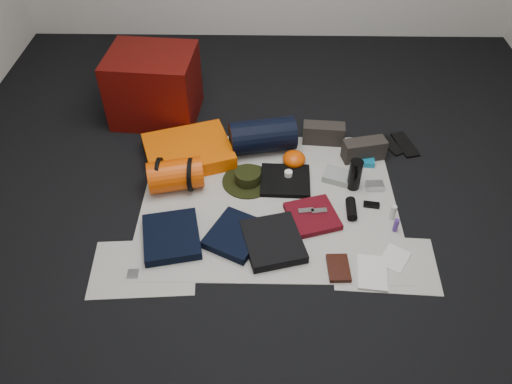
{
  "coord_description": "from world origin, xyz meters",
  "views": [
    {
      "loc": [
        -0.05,
        -2.25,
        2.24
      ],
      "look_at": [
        -0.08,
        -0.03,
        0.1
      ],
      "focal_mm": 35.0,
      "sensor_mm": 36.0,
      "label": 1
    }
  ],
  "objects_px": {
    "red_cabinet": "(154,86)",
    "paperback_book": "(338,268)",
    "navy_duffel": "(263,136)",
    "water_bottle": "(355,175)",
    "compact_camera": "(375,186)",
    "stuff_sack": "(175,175)",
    "sleeping_pad": "(188,151)"
  },
  "relations": [
    {
      "from": "compact_camera",
      "to": "red_cabinet",
      "type": "bearing_deg",
      "value": 148.37
    },
    {
      "from": "sleeping_pad",
      "to": "water_bottle",
      "type": "bearing_deg",
      "value": -14.45
    },
    {
      "from": "sleeping_pad",
      "to": "paperback_book",
      "type": "height_order",
      "value": "sleeping_pad"
    },
    {
      "from": "water_bottle",
      "to": "paperback_book",
      "type": "distance_m",
      "value": 0.7
    },
    {
      "from": "paperback_book",
      "to": "navy_duffel",
      "type": "bearing_deg",
      "value": 110.16
    },
    {
      "from": "red_cabinet",
      "to": "paperback_book",
      "type": "relative_size",
      "value": 3.34
    },
    {
      "from": "red_cabinet",
      "to": "paperback_book",
      "type": "xyz_separation_m",
      "value": [
        1.23,
        -1.47,
        -0.24
      ]
    },
    {
      "from": "red_cabinet",
      "to": "water_bottle",
      "type": "distance_m",
      "value": 1.62
    },
    {
      "from": "red_cabinet",
      "to": "compact_camera",
      "type": "height_order",
      "value": "red_cabinet"
    },
    {
      "from": "navy_duffel",
      "to": "water_bottle",
      "type": "relative_size",
      "value": 2.1
    },
    {
      "from": "navy_duffel",
      "to": "water_bottle",
      "type": "distance_m",
      "value": 0.7
    },
    {
      "from": "red_cabinet",
      "to": "navy_duffel",
      "type": "height_order",
      "value": "red_cabinet"
    },
    {
      "from": "compact_camera",
      "to": "stuff_sack",
      "type": "bearing_deg",
      "value": 176.46
    },
    {
      "from": "stuff_sack",
      "to": "navy_duffel",
      "type": "xyz_separation_m",
      "value": [
        0.55,
        0.4,
        0.02
      ]
    },
    {
      "from": "navy_duffel",
      "to": "compact_camera",
      "type": "distance_m",
      "value": 0.83
    },
    {
      "from": "red_cabinet",
      "to": "stuff_sack",
      "type": "relative_size",
      "value": 1.77
    },
    {
      "from": "stuff_sack",
      "to": "paperback_book",
      "type": "relative_size",
      "value": 1.88
    },
    {
      "from": "water_bottle",
      "to": "compact_camera",
      "type": "xyz_separation_m",
      "value": [
        0.14,
        -0.01,
        -0.08
      ]
    },
    {
      "from": "sleeping_pad",
      "to": "paperback_book",
      "type": "xyz_separation_m",
      "value": [
        0.94,
        -0.96,
        -0.04
      ]
    },
    {
      "from": "red_cabinet",
      "to": "sleeping_pad",
      "type": "height_order",
      "value": "red_cabinet"
    },
    {
      "from": "water_bottle",
      "to": "compact_camera",
      "type": "bearing_deg",
      "value": -5.22
    },
    {
      "from": "stuff_sack",
      "to": "paperback_book",
      "type": "distance_m",
      "value": 1.19
    },
    {
      "from": "red_cabinet",
      "to": "water_bottle",
      "type": "xyz_separation_m",
      "value": [
        1.4,
        -0.8,
        -0.14
      ]
    },
    {
      "from": "sleeping_pad",
      "to": "navy_duffel",
      "type": "bearing_deg",
      "value": 10.66
    },
    {
      "from": "navy_duffel",
      "to": "sleeping_pad",
      "type": "bearing_deg",
      "value": 179.27
    },
    {
      "from": "navy_duffel",
      "to": "paperback_book",
      "type": "height_order",
      "value": "navy_duffel"
    },
    {
      "from": "compact_camera",
      "to": "paperback_book",
      "type": "relative_size",
      "value": 0.61
    },
    {
      "from": "sleeping_pad",
      "to": "paperback_book",
      "type": "relative_size",
      "value": 3.1
    },
    {
      "from": "sleeping_pad",
      "to": "paperback_book",
      "type": "bearing_deg",
      "value": -45.51
    },
    {
      "from": "navy_duffel",
      "to": "paperback_book",
      "type": "distance_m",
      "value": 1.14
    },
    {
      "from": "stuff_sack",
      "to": "water_bottle",
      "type": "height_order",
      "value": "water_bottle"
    },
    {
      "from": "stuff_sack",
      "to": "water_bottle",
      "type": "relative_size",
      "value": 1.62
    }
  ]
}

